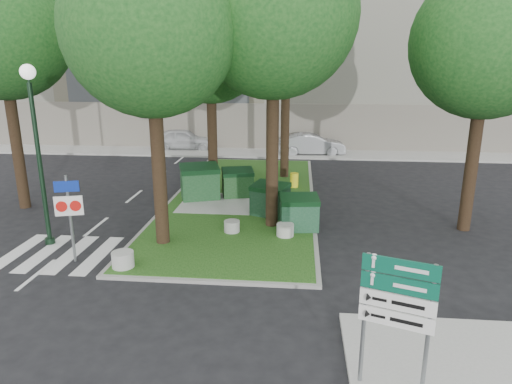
# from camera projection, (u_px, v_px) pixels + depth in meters

# --- Properties ---
(ground) EXTENTS (120.00, 120.00, 0.00)m
(ground) POSITION_uv_depth(u_px,v_px,m) (190.00, 281.00, 12.71)
(ground) COLOR black
(ground) RESTS_ON ground
(median_island) EXTENTS (6.00, 16.00, 0.12)m
(median_island) POSITION_uv_depth(u_px,v_px,m) (243.00, 198.00, 20.31)
(median_island) COLOR #154313
(median_island) RESTS_ON ground
(median_kerb) EXTENTS (6.30, 16.30, 0.10)m
(median_kerb) POSITION_uv_depth(u_px,v_px,m) (243.00, 198.00, 20.32)
(median_kerb) COLOR gray
(median_kerb) RESTS_ON ground
(sidewalk_corner) EXTENTS (5.00, 4.00, 0.12)m
(sidewalk_corner) POSITION_uv_depth(u_px,v_px,m) (479.00, 377.00, 8.75)
(sidewalk_corner) COLOR #999993
(sidewalk_corner) RESTS_ON ground
(building_sidewalk) EXTENTS (42.00, 3.00, 0.12)m
(building_sidewalk) POSITION_uv_depth(u_px,v_px,m) (255.00, 153.00, 30.41)
(building_sidewalk) COLOR #999993
(building_sidewalk) RESTS_ON ground
(zebra_crossing) EXTENTS (5.00, 3.00, 0.01)m
(zebra_crossing) POSITION_uv_depth(u_px,v_px,m) (85.00, 254.00, 14.49)
(zebra_crossing) COLOR silver
(zebra_crossing) RESTS_ON ground
(apartment_building) EXTENTS (41.00, 12.00, 16.00)m
(apartment_building) POSITION_uv_depth(u_px,v_px,m) (264.00, 34.00, 35.42)
(apartment_building) COLOR #C5B094
(apartment_building) RESTS_ON ground
(tree_median_near_left) EXTENTS (5.20, 5.20, 10.53)m
(tree_median_near_left) POSITION_uv_depth(u_px,v_px,m) (153.00, 11.00, 13.29)
(tree_median_near_left) COLOR black
(tree_median_near_left) RESTS_ON ground
(tree_median_mid) EXTENTS (4.80, 4.80, 9.99)m
(tree_median_mid) POSITION_uv_depth(u_px,v_px,m) (212.00, 36.00, 19.56)
(tree_median_mid) COLOR black
(tree_median_mid) RESTS_ON ground
(tree_median_far) EXTENTS (5.80, 5.80, 11.93)m
(tree_median_far) POSITION_uv_depth(u_px,v_px,m) (289.00, 10.00, 21.78)
(tree_median_far) COLOR black
(tree_median_far) RESTS_ON ground
(tree_street_left) EXTENTS (5.40, 5.40, 11.00)m
(tree_street_left) POSITION_uv_depth(u_px,v_px,m) (1.00, 14.00, 17.19)
(tree_street_left) COLOR black
(tree_street_left) RESTS_ON ground
(tree_street_right) EXTENTS (5.00, 5.00, 10.06)m
(tree_street_right) POSITION_uv_depth(u_px,v_px,m) (492.00, 27.00, 14.82)
(tree_street_right) COLOR black
(tree_street_right) RESTS_ON ground
(dumpster_a) EXTENTS (1.94, 1.64, 1.53)m
(dumpster_a) POSITION_uv_depth(u_px,v_px,m) (200.00, 182.00, 19.88)
(dumpster_a) COLOR #103C18
(dumpster_a) RESTS_ON median_island
(dumpster_b) EXTENTS (1.56, 1.27, 1.27)m
(dumpster_b) POSITION_uv_depth(u_px,v_px,m) (238.00, 183.00, 20.24)
(dumpster_b) COLOR #103812
(dumpster_b) RESTS_ON median_island
(dumpster_c) EXTENTS (1.66, 1.44, 1.29)m
(dumpster_c) POSITION_uv_depth(u_px,v_px,m) (270.00, 200.00, 17.74)
(dumpster_c) COLOR black
(dumpster_c) RESTS_ON median_island
(dumpster_d) EXTENTS (1.47, 1.12, 1.26)m
(dumpster_d) POSITION_uv_depth(u_px,v_px,m) (299.00, 213.00, 16.22)
(dumpster_d) COLOR #133E23
(dumpster_d) RESTS_ON median_island
(bollard_left) EXTENTS (0.64, 0.64, 0.46)m
(bollard_left) POSITION_uv_depth(u_px,v_px,m) (123.00, 259.00, 13.29)
(bollard_left) COLOR #AAABA5
(bollard_left) RESTS_ON median_island
(bollard_right) EXTENTS (0.60, 0.60, 0.43)m
(bollard_right) POSITION_uv_depth(u_px,v_px,m) (285.00, 230.00, 15.69)
(bollard_right) COLOR #AEAEA8
(bollard_right) RESTS_ON median_island
(bollard_mid) EXTENTS (0.56, 0.56, 0.40)m
(bollard_mid) POSITION_uv_depth(u_px,v_px,m) (232.00, 226.00, 16.07)
(bollard_mid) COLOR gray
(bollard_mid) RESTS_ON median_island
(litter_bin) EXTENTS (0.39, 0.39, 0.68)m
(litter_bin) POSITION_uv_depth(u_px,v_px,m) (294.00, 180.00, 21.81)
(litter_bin) COLOR yellow
(litter_bin) RESTS_ON median_island
(street_lamp) EXTENTS (0.47, 0.47, 5.84)m
(street_lamp) POSITION_uv_depth(u_px,v_px,m) (36.00, 135.00, 14.36)
(street_lamp) COLOR black
(street_lamp) RESTS_ON ground
(traffic_sign_pole) EXTENTS (0.80, 0.27, 2.72)m
(traffic_sign_pole) POSITION_uv_depth(u_px,v_px,m) (69.00, 207.00, 13.54)
(traffic_sign_pole) COLOR slate
(traffic_sign_pole) RESTS_ON ground
(directional_sign) EXTENTS (1.23, 0.47, 2.58)m
(directional_sign) POSITION_uv_depth(u_px,v_px,m) (397.00, 305.00, 7.89)
(directional_sign) COLOR slate
(directional_sign) RESTS_ON sidewalk_corner
(car_white) EXTENTS (4.53, 2.10, 1.50)m
(car_white) POSITION_uv_depth(u_px,v_px,m) (183.00, 139.00, 31.64)
(car_white) COLOR silver
(car_white) RESTS_ON ground
(car_silver) EXTENTS (4.42, 1.86, 1.42)m
(car_silver) POSITION_uv_depth(u_px,v_px,m) (312.00, 144.00, 29.88)
(car_silver) COLOR gray
(car_silver) RESTS_ON ground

